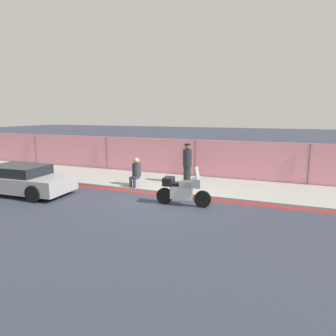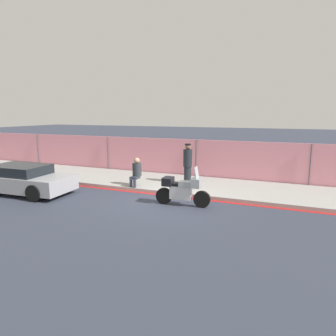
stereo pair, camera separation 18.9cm
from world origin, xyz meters
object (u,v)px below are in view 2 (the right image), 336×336
officer_standing (188,163)px  parked_car_right_down_street (24,179)px  motorcycle (182,190)px  person_seated_on_curb (136,171)px

officer_standing → parked_car_right_down_street: (-6.11, -3.82, -0.50)m
officer_standing → motorcycle: bearing=-75.3°
officer_standing → person_seated_on_curb: (-1.98, -1.34, -0.25)m
person_seated_on_curb → parked_car_right_down_street: size_ratio=0.30×
officer_standing → person_seated_on_curb: bearing=-145.9°
motorcycle → person_seated_on_curb: 3.17m
motorcycle → officer_standing: bearing=100.7°
officer_standing → person_seated_on_curb: size_ratio=1.46×
motorcycle → parked_car_right_down_street: size_ratio=0.49×
parked_car_right_down_street → person_seated_on_curb: bearing=28.2°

